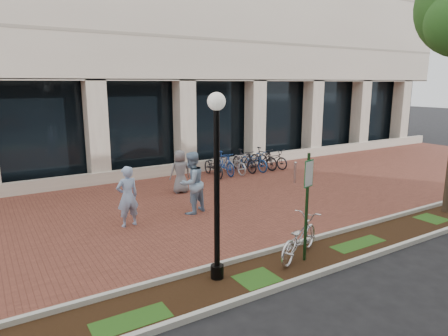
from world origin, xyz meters
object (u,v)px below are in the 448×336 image
parking_sign (308,194)px  bollard (295,172)px  lamppost (217,177)px  bike_rack_cluster (244,162)px  locked_bicycle (299,238)px  pedestrian_right (180,172)px  pedestrian_left (127,197)px  pedestrian_mid (192,183)px

parking_sign → bollard: 7.55m
lamppost → bike_rack_cluster: size_ratio=0.93×
parking_sign → locked_bicycle: size_ratio=1.35×
locked_bicycle → bollard: size_ratio=2.09×
pedestrian_right → bollard: 4.83m
pedestrian_left → pedestrian_right: bearing=-144.7°
pedestrian_mid → bollard: size_ratio=2.18×
pedestrian_right → bike_rack_cluster: size_ratio=0.39×
pedestrian_left → locked_bicycle: bearing=117.6°
locked_bicycle → bike_rack_cluster: bearing=-51.5°
lamppost → bollard: lamppost is taller
parking_sign → locked_bicycle: parking_sign is taller
pedestrian_right → bollard: size_ratio=1.80×
bike_rack_cluster → pedestrian_right: bearing=-159.1°
lamppost → pedestrian_left: bearing=97.8°
pedestrian_right → bike_rack_cluster: bearing=-153.8°
locked_bicycle → bollard: (4.79, 5.50, -0.04)m
pedestrian_mid → bike_rack_cluster: bearing=-161.2°
pedestrian_right → bollard: bearing=169.9°
pedestrian_left → pedestrian_mid: pedestrian_mid is taller
pedestrian_left → bollard: (7.53, 1.30, -0.43)m
lamppost → bike_rack_cluster: 10.54m
pedestrian_left → parking_sign: bearing=116.3°
parking_sign → pedestrian_right: parking_sign is taller
bike_rack_cluster → lamppost: bearing=-129.3°
pedestrian_mid → locked_bicycle: bearing=77.1°
bike_rack_cluster → parking_sign: bearing=-117.6°
parking_sign → locked_bicycle: 1.14m
locked_bicycle → pedestrian_mid: (-0.63, 4.29, 0.49)m
pedestrian_mid → pedestrian_left: bearing=-18.6°
lamppost → pedestrian_right: bearing=70.6°
locked_bicycle → pedestrian_mid: bearing=-16.5°
pedestrian_left → pedestrian_mid: bearing=177.1°
lamppost → pedestrian_left: 4.31m
pedestrian_left → bollard: pedestrian_left is taller
bollard → bike_rack_cluster: bearing=101.7°
parking_sign → pedestrian_mid: (-0.63, 4.51, -0.63)m
locked_bicycle → bike_rack_cluster: bike_rack_cluster is taller
pedestrian_left → pedestrian_right: (2.85, 2.47, -0.07)m
lamppost → pedestrian_right: size_ratio=2.39×
parking_sign → lamppost: 2.29m
pedestrian_mid → bollard: bearing=171.4°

